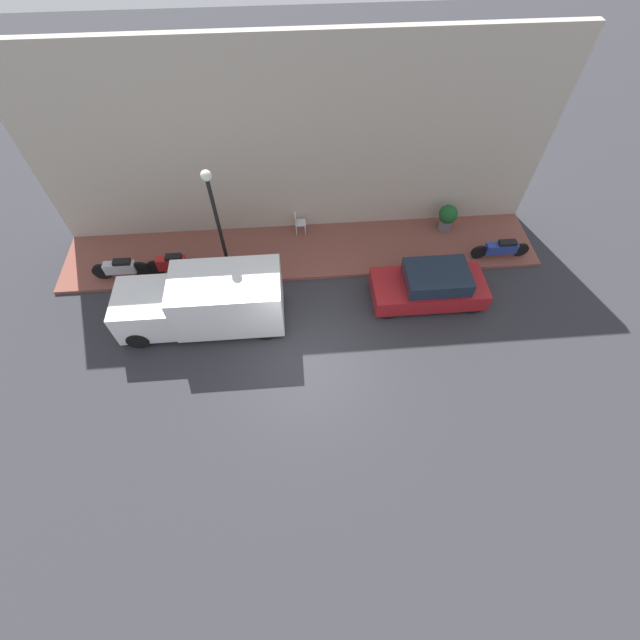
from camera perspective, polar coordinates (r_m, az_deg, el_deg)
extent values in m
plane|color=#2D2D33|center=(13.53, -1.35, -5.78)|extent=(60.00, 60.00, 0.00)
cube|color=brown|center=(16.48, -2.46, 9.15)|extent=(2.80, 17.61, 0.13)
cube|color=#B2A899|center=(15.57, -3.26, 22.17)|extent=(0.30, 17.61, 6.96)
cube|color=maroon|center=(15.11, 14.17, 4.06)|extent=(1.68, 3.81, 0.66)
cube|color=#192333|center=(14.74, 15.33, 5.55)|extent=(1.48, 2.10, 0.52)
cylinder|color=black|center=(14.47, 9.08, 1.11)|extent=(0.20, 0.58, 0.58)
cylinder|color=black|center=(15.35, 8.17, 5.40)|extent=(0.20, 0.58, 0.58)
cylinder|color=black|center=(15.34, 19.86, 1.74)|extent=(0.20, 0.58, 0.58)
cylinder|color=black|center=(16.17, 18.46, 5.78)|extent=(0.20, 0.58, 0.58)
cube|color=white|center=(13.88, -12.13, 2.79)|extent=(1.90, 3.41, 1.83)
cube|color=white|center=(14.74, -22.04, 1.36)|extent=(1.81, 1.84, 1.28)
cube|color=#192333|center=(14.57, -23.48, 2.13)|extent=(1.62, 1.01, 0.51)
cylinder|color=black|center=(14.75, -23.08, -2.39)|extent=(0.22, 0.72, 0.72)
cylinder|color=black|center=(15.68, -22.13, 2.61)|extent=(0.22, 0.72, 0.72)
cylinder|color=black|center=(13.85, -7.28, -1.49)|extent=(0.22, 0.72, 0.72)
cylinder|color=black|center=(14.85, -7.30, 3.74)|extent=(0.22, 0.72, 0.72)
cube|color=#B7B7BF|center=(16.68, -25.11, 6.36)|extent=(0.30, 1.07, 0.42)
cube|color=black|center=(16.45, -24.96, 7.03)|extent=(0.27, 0.59, 0.12)
cylinder|color=black|center=(17.05, -27.03, 5.77)|extent=(0.10, 0.66, 0.66)
cylinder|color=black|center=(16.55, -22.74, 6.24)|extent=(0.10, 0.66, 0.66)
cube|color=#B21E1E|center=(16.10, -19.17, 7.17)|extent=(0.30, 1.00, 0.48)
cube|color=black|center=(15.86, -18.99, 7.95)|extent=(0.27, 0.55, 0.12)
cylinder|color=black|center=(16.41, -21.05, 6.50)|extent=(0.10, 0.66, 0.66)
cylinder|color=black|center=(16.08, -16.88, 6.91)|extent=(0.10, 0.66, 0.66)
cube|color=navy|center=(17.21, 23.00, 8.82)|extent=(0.30, 1.15, 0.39)
cube|color=black|center=(17.11, 23.76, 9.41)|extent=(0.27, 0.63, 0.12)
cylinder|color=black|center=(16.98, 20.41, 8.47)|extent=(0.10, 0.57, 0.57)
cylinder|color=black|center=(17.66, 25.18, 8.46)|extent=(0.10, 0.57, 0.57)
cylinder|color=black|center=(14.51, -13.17, 11.37)|extent=(0.12, 0.12, 4.05)
sphere|color=silver|center=(13.21, -14.96, 18.12)|extent=(0.33, 0.33, 0.33)
cylinder|color=slate|center=(17.83, 16.33, 12.16)|extent=(0.51, 0.51, 0.44)
sphere|color=#195123|center=(17.51, 16.72, 13.37)|extent=(0.71, 0.71, 0.71)
cube|color=silver|center=(16.88, -2.63, 12.83)|extent=(0.40, 0.40, 0.04)
cube|color=silver|center=(16.75, -3.28, 13.30)|extent=(0.40, 0.04, 0.35)
cylinder|color=silver|center=(16.91, -1.97, 11.89)|extent=(0.04, 0.04, 0.43)
cylinder|color=silver|center=(17.17, -2.04, 12.66)|extent=(0.04, 0.04, 0.43)
cylinder|color=silver|center=(16.91, -3.16, 11.82)|extent=(0.04, 0.04, 0.43)
cylinder|color=silver|center=(17.16, -3.21, 12.59)|extent=(0.04, 0.04, 0.43)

